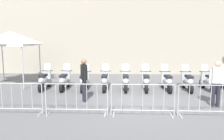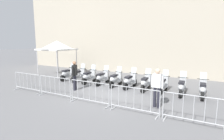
# 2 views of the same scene
# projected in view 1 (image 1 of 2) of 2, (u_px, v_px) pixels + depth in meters

# --- Properties ---
(ground_plane) EXTENTS (120.00, 120.00, 0.00)m
(ground_plane) POSITION_uv_depth(u_px,v_px,m) (138.00, 101.00, 8.90)
(ground_plane) COLOR slate
(building_facade) EXTENTS (28.02, 2.59, 10.54)m
(building_facade) POSITION_uv_depth(u_px,v_px,m) (131.00, 0.00, 15.92)
(building_facade) COLOR #B2A893
(building_facade) RESTS_ON ground
(motorcycle_0) EXTENTS (0.56, 1.72, 1.24)m
(motorcycle_0) POSITION_uv_depth(u_px,v_px,m) (44.00, 81.00, 10.80)
(motorcycle_0) COLOR black
(motorcycle_0) RESTS_ON ground
(motorcycle_1) EXTENTS (0.56, 1.72, 1.24)m
(motorcycle_1) POSITION_uv_depth(u_px,v_px,m) (64.00, 81.00, 10.77)
(motorcycle_1) COLOR black
(motorcycle_1) RESTS_ON ground
(motorcycle_2) EXTENTS (0.56, 1.72, 1.24)m
(motorcycle_2) POSITION_uv_depth(u_px,v_px,m) (84.00, 81.00, 10.63)
(motorcycle_2) COLOR black
(motorcycle_2) RESTS_ON ground
(motorcycle_3) EXTENTS (0.56, 1.72, 1.24)m
(motorcycle_3) POSITION_uv_depth(u_px,v_px,m) (105.00, 81.00, 10.70)
(motorcycle_3) COLOR black
(motorcycle_3) RESTS_ON ground
(motorcycle_4) EXTENTS (0.56, 1.72, 1.24)m
(motorcycle_4) POSITION_uv_depth(u_px,v_px,m) (125.00, 81.00, 10.65)
(motorcycle_4) COLOR black
(motorcycle_4) RESTS_ON ground
(motorcycle_5) EXTENTS (0.56, 1.72, 1.24)m
(motorcycle_5) POSITION_uv_depth(u_px,v_px,m) (146.00, 81.00, 10.61)
(motorcycle_5) COLOR black
(motorcycle_5) RESTS_ON ground
(motorcycle_6) EXTENTS (0.56, 1.72, 1.24)m
(motorcycle_6) POSITION_uv_depth(u_px,v_px,m) (167.00, 82.00, 10.56)
(motorcycle_6) COLOR black
(motorcycle_6) RESTS_ON ground
(motorcycle_7) EXTENTS (0.56, 1.72, 1.24)m
(motorcycle_7) POSITION_uv_depth(u_px,v_px,m) (188.00, 82.00, 10.53)
(motorcycle_7) COLOR black
(motorcycle_7) RESTS_ON ground
(motorcycle_8) EXTENTS (0.56, 1.73, 1.24)m
(motorcycle_8) POSITION_uv_depth(u_px,v_px,m) (209.00, 82.00, 10.51)
(motorcycle_8) COLOR black
(motorcycle_8) RESTS_ON ground
(barrier_segment_0) EXTENTS (2.11, 0.45, 1.07)m
(barrier_segment_0) POSITION_uv_depth(u_px,v_px,m) (12.00, 99.00, 7.34)
(barrier_segment_0) COLOR #B2B5B7
(barrier_segment_0) RESTS_ON ground
(barrier_segment_1) EXTENTS (2.11, 0.45, 1.07)m
(barrier_segment_1) POSITION_uv_depth(u_px,v_px,m) (76.00, 100.00, 7.25)
(barrier_segment_1) COLOR #B2B5B7
(barrier_segment_1) RESTS_ON ground
(barrier_segment_2) EXTENTS (2.11, 0.45, 1.07)m
(barrier_segment_2) POSITION_uv_depth(u_px,v_px,m) (143.00, 100.00, 7.16)
(barrier_segment_2) COLOR #B2B5B7
(barrier_segment_2) RESTS_ON ground
(barrier_segment_3) EXTENTS (2.11, 0.45, 1.07)m
(barrier_segment_3) POSITION_uv_depth(u_px,v_px,m) (211.00, 101.00, 7.07)
(barrier_segment_3) COLOR #B2B5B7
(barrier_segment_3) RESTS_ON ground
(officer_near_row_end) EXTENTS (0.33, 0.52, 1.73)m
(officer_near_row_end) POSITION_uv_depth(u_px,v_px,m) (84.00, 78.00, 8.73)
(officer_near_row_end) COLOR #23232D
(officer_near_row_end) RESTS_ON ground
(officer_by_barriers) EXTENTS (0.55, 0.25, 1.73)m
(officer_by_barriers) POSITION_uv_depth(u_px,v_px,m) (217.00, 81.00, 8.06)
(officer_by_barriers) COLOR #23232D
(officer_by_barriers) RESTS_ON ground
(canopy_tent) EXTENTS (2.52, 2.52, 2.91)m
(canopy_tent) POSITION_uv_depth(u_px,v_px,m) (10.00, 39.00, 11.74)
(canopy_tent) COLOR silver
(canopy_tent) RESTS_ON ground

